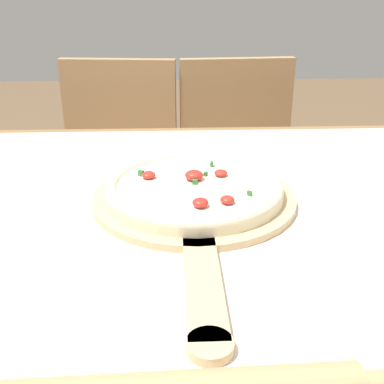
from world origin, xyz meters
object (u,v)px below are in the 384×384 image
Objects in this scene: pizza at (191,187)px; chair_left at (117,176)px; chair_right at (237,174)px; pizza_peel at (192,204)px.

chair_left is at bearing 105.78° from pizza.
chair_left is 1.00× the size of chair_right.
pizza_peel is 0.03m from pizza.
pizza is 0.85m from chair_right.
pizza is at bearing -68.66° from chair_left.
chair_left reaches higher than pizza_peel.
chair_right is at bearing 76.40° from pizza.
pizza is at bearing -107.33° from chair_right.
chair_left is (-0.22, 0.80, -0.28)m from pizza_peel.
pizza is at bearing 89.94° from pizza_peel.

